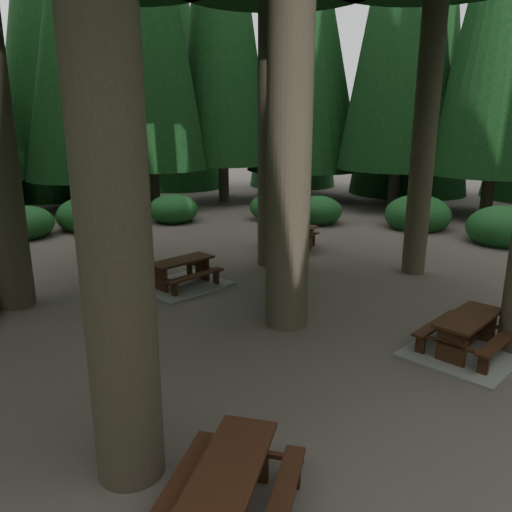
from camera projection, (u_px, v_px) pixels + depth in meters
name	position (u px, v px, depth m)	size (l,w,h in m)	color
ground	(253.00, 333.00, 9.52)	(80.00, 80.00, 0.00)	#4F4740
picnic_table_a	(466.00, 341.00, 8.67)	(2.52, 2.33, 0.69)	gray
picnic_table_c	(182.00, 278.00, 12.16)	(2.50, 2.31, 0.68)	gray
picnic_table_d	(289.00, 233.00, 15.78)	(2.15, 2.12, 0.73)	black
picnic_table_e	(231.00, 483.00, 4.96)	(1.96, 2.02, 0.68)	black
shrub_ring	(270.00, 296.00, 10.35)	(23.86, 24.64, 1.49)	#1D5728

